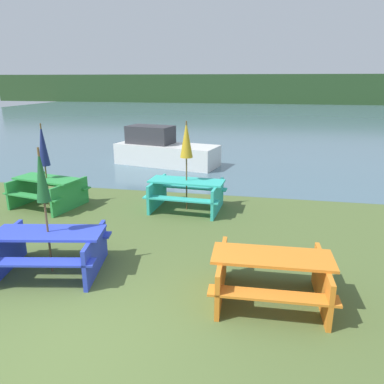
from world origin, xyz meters
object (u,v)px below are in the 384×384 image
umbrella_gold (186,140)px  umbrella_navy (43,145)px  picnic_table_orange (271,273)px  picnic_table_green (48,189)px  boat (164,150)px  picnic_table_blue (50,247)px  umbrella_darkgreen (41,177)px  picnic_table_teal (187,192)px

umbrella_gold → umbrella_navy: 3.70m
picnic_table_orange → umbrella_gold: size_ratio=0.80×
picnic_table_green → boat: bearing=73.5°
picnic_table_blue → umbrella_navy: 4.00m
umbrella_darkgreen → picnic_table_blue: bearing=0.0°
picnic_table_blue → umbrella_darkgreen: 1.25m
picnic_table_teal → umbrella_gold: bearing=93.6°
umbrella_navy → picnic_table_blue: bearing=-58.0°
picnic_table_orange → umbrella_navy: 6.81m
picnic_table_orange → picnic_table_teal: size_ratio=0.93×
picnic_table_blue → umbrella_gold: (1.64, 3.69, 1.34)m
boat → umbrella_gold: bearing=-55.9°
picnic_table_teal → picnic_table_blue: bearing=-114.0°
umbrella_navy → boat: size_ratio=0.52×
umbrella_gold → picnic_table_orange: bearing=-61.1°
picnic_table_orange → umbrella_navy: size_ratio=0.83×
umbrella_gold → umbrella_darkgreen: umbrella_gold is taller
umbrella_gold → umbrella_darkgreen: 4.04m
picnic_table_blue → umbrella_navy: umbrella_navy is taller
picnic_table_blue → picnic_table_green: picnic_table_green is taller
picnic_table_teal → umbrella_gold: umbrella_gold is taller
umbrella_gold → umbrella_darkgreen: (-1.64, -3.69, -0.09)m
picnic_table_orange → picnic_table_green: bearing=149.6°
umbrella_navy → picnic_table_teal: bearing=7.0°
picnic_table_blue → umbrella_darkgreen: umbrella_darkgreen is taller
umbrella_gold → umbrella_navy: size_ratio=1.04×
picnic_table_orange → picnic_table_teal: (-2.12, 3.84, 0.03)m
picnic_table_orange → picnic_table_teal: 4.39m
picnic_table_green → umbrella_navy: 1.17m
picnic_table_blue → picnic_table_teal: (1.64, 3.69, 0.01)m
picnic_table_orange → umbrella_gold: 4.60m
picnic_table_green → umbrella_gold: (3.66, 0.45, 1.34)m
picnic_table_blue → picnic_table_teal: size_ratio=1.05×
picnic_table_orange → umbrella_darkgreen: (-3.76, 0.16, 1.27)m
picnic_table_orange → umbrella_gold: bearing=118.9°
picnic_table_blue → umbrella_navy: (-2.02, 3.24, 1.17)m
picnic_table_green → picnic_table_teal: bearing=7.0°
picnic_table_blue → umbrella_gold: 4.25m
umbrella_gold → umbrella_navy: bearing=-173.0°
umbrella_gold → boat: (-2.02, 5.11, -1.25)m
picnic_table_blue → picnic_table_green: bearing=122.0°
umbrella_darkgreen → umbrella_navy: bearing=122.0°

